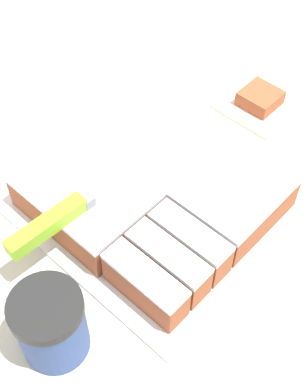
# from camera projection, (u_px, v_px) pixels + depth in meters

# --- Properties ---
(countertop) EXTENTS (1.40, 1.10, 0.93)m
(countertop) POSITION_uv_depth(u_px,v_px,m) (115.00, 325.00, 1.17)
(countertop) COLOR beige
(countertop) RESTS_ON ground_plane
(cake_board) EXTENTS (0.32, 0.35, 0.01)m
(cake_board) POSITION_uv_depth(u_px,v_px,m) (154.00, 205.00, 0.79)
(cake_board) COLOR silver
(cake_board) RESTS_ON countertop
(cake) EXTENTS (0.28, 0.30, 0.06)m
(cake) POSITION_uv_depth(u_px,v_px,m) (153.00, 190.00, 0.76)
(cake) COLOR #994C2D
(cake) RESTS_ON cake_board
(knife) EXTENTS (0.31, 0.04, 0.02)m
(knife) POSITION_uv_depth(u_px,v_px,m) (66.00, 213.00, 0.69)
(knife) COLOR silver
(knife) RESTS_ON cake
(coffee_cup) EXTENTS (0.09, 0.09, 0.10)m
(coffee_cup) POSITION_uv_depth(u_px,v_px,m) (51.00, 325.00, 0.61)
(coffee_cup) COLOR #334C8C
(coffee_cup) RESTS_ON countertop
(paper_napkin) EXTENTS (0.12, 0.12, 0.01)m
(paper_napkin) POSITION_uv_depth(u_px,v_px,m) (259.00, 105.00, 0.92)
(paper_napkin) COLOR white
(paper_napkin) RESTS_ON countertop
(brownie) EXTENTS (0.06, 0.06, 0.03)m
(brownie) POSITION_uv_depth(u_px,v_px,m) (260.00, 98.00, 0.91)
(brownie) COLOR #994C2D
(brownie) RESTS_ON paper_napkin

